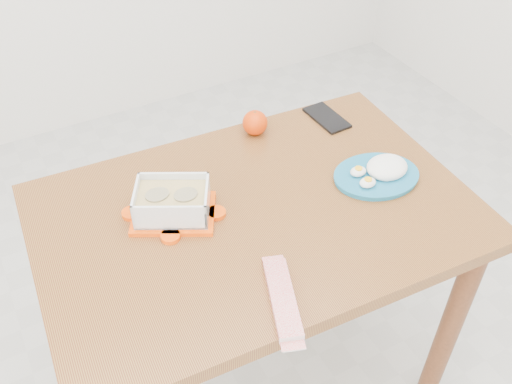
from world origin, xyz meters
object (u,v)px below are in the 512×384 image
dining_table (256,243)px  food_container (172,203)px  orange_fruit (255,123)px  smartphone (327,118)px  rice_plate (380,172)px

dining_table → food_container: size_ratio=4.50×
food_container → orange_fruit: bearing=59.5°
smartphone → dining_table: bearing=-149.0°
food_container → orange_fruit: size_ratio=3.40×
food_container → smartphone: food_container is taller
orange_fruit → smartphone: 0.23m
smartphone → rice_plate: bearing=-98.4°
orange_fruit → smartphone: size_ratio=0.48×
orange_fruit → smartphone: bearing=-9.9°
food_container → rice_plate: size_ratio=0.93×
dining_table → orange_fruit: 0.36m
orange_fruit → smartphone: (0.22, -0.04, -0.03)m
rice_plate → dining_table: bearing=-175.9°
rice_plate → smartphone: size_ratio=1.77×
food_container → orange_fruit: (0.33, 0.20, -0.01)m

